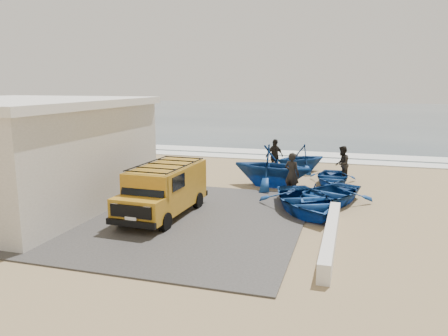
# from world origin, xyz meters

# --- Properties ---
(ground) EXTENTS (160.00, 160.00, 0.00)m
(ground) POSITION_xyz_m (0.00, 0.00, 0.00)
(ground) COLOR #9C835A
(slab) EXTENTS (12.00, 10.00, 0.05)m
(slab) POSITION_xyz_m (-2.00, -2.00, 0.03)
(slab) COLOR #42403D
(slab) RESTS_ON ground
(ocean) EXTENTS (180.00, 88.00, 0.01)m
(ocean) POSITION_xyz_m (0.00, 56.00, 0.00)
(ocean) COLOR #385166
(ocean) RESTS_ON ground
(surf_line) EXTENTS (180.00, 1.60, 0.06)m
(surf_line) POSITION_xyz_m (0.00, 12.00, 0.03)
(surf_line) COLOR white
(surf_line) RESTS_ON ground
(surf_wash) EXTENTS (180.00, 2.20, 0.04)m
(surf_wash) POSITION_xyz_m (0.00, 14.50, 0.02)
(surf_wash) COLOR white
(surf_wash) RESTS_ON ground
(building) EXTENTS (8.40, 9.40, 4.30)m
(building) POSITION_xyz_m (-7.50, -2.00, 2.16)
(building) COLOR silver
(building) RESTS_ON ground
(parapet) EXTENTS (0.35, 6.00, 0.55)m
(parapet) POSITION_xyz_m (5.00, -3.00, 0.28)
(parapet) COLOR silver
(parapet) RESTS_ON ground
(van) EXTENTS (1.99, 4.64, 1.96)m
(van) POSITION_xyz_m (-1.17, -1.75, 1.05)
(van) COLOR #BA821C
(van) RESTS_ON ground
(boat_near_left) EXTENTS (4.52, 5.15, 0.89)m
(boat_near_left) POSITION_xyz_m (3.85, 0.25, 0.44)
(boat_near_left) COLOR navy
(boat_near_left) RESTS_ON ground
(boat_near_right) EXTENTS (4.27, 4.84, 0.83)m
(boat_near_right) POSITION_xyz_m (4.57, 1.58, 0.42)
(boat_near_right) COLOR navy
(boat_near_right) RESTS_ON ground
(boat_mid_left) EXTENTS (4.32, 3.89, 2.02)m
(boat_mid_left) POSITION_xyz_m (1.80, 4.14, 1.01)
(boat_mid_left) COLOR navy
(boat_mid_left) RESTS_ON ground
(boat_mid_right) EXTENTS (2.34, 3.25, 0.67)m
(boat_mid_right) POSITION_xyz_m (4.59, 5.42, 0.33)
(boat_mid_right) COLOR navy
(boat_mid_right) RESTS_ON ground
(boat_far_left) EXTENTS (3.89, 3.84, 1.55)m
(boat_far_left) POSITION_xyz_m (2.72, 8.14, 0.78)
(boat_far_left) COLOR navy
(boat_far_left) RESTS_ON ground
(fisherman_front) EXTENTS (0.83, 0.70, 1.94)m
(fisherman_front) POSITION_xyz_m (2.99, 2.60, 0.97)
(fisherman_front) COLOR black
(fisherman_front) RESTS_ON ground
(fisherman_middle) EXTENTS (0.82, 0.98, 1.83)m
(fisherman_middle) POSITION_xyz_m (5.01, 6.16, 0.91)
(fisherman_middle) COLOR black
(fisherman_middle) RESTS_ON ground
(fisherman_back) EXTENTS (1.12, 1.12, 1.91)m
(fisherman_back) POSITION_xyz_m (1.37, 7.26, 0.96)
(fisherman_back) COLOR black
(fisherman_back) RESTS_ON ground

